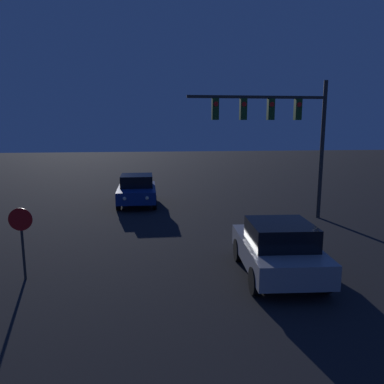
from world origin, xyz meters
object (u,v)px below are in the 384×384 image
car_near (278,248)px  car_far (137,190)px  traffic_signal_mast (280,122)px  stop_sign (21,231)px

car_near → car_far: 10.97m
car_near → traffic_signal_mast: 7.52m
traffic_signal_mast → car_far: bearing=149.0°
car_far → stop_sign: (-2.81, -9.56, 0.58)m
traffic_signal_mast → stop_sign: 11.22m
car_far → traffic_signal_mast: 8.23m
car_near → stop_sign: stop_sign is taller
car_far → car_near: bearing=112.5°
car_near → stop_sign: (-7.03, 0.56, 0.58)m
traffic_signal_mast → car_near: bearing=-108.9°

